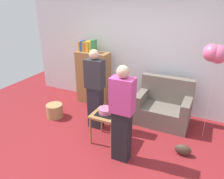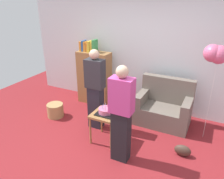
{
  "view_description": "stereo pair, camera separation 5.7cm",
  "coord_description": "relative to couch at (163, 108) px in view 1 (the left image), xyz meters",
  "views": [
    {
      "loc": [
        1.51,
        -2.73,
        2.55
      ],
      "look_at": [
        -0.1,
        0.6,
        0.95
      ],
      "focal_mm": 35.48,
      "sensor_mm": 36.0,
      "label": 1
    },
    {
      "loc": [
        1.56,
        -2.71,
        2.55
      ],
      "look_at": [
        -0.1,
        0.6,
        0.95
      ],
      "focal_mm": 35.48,
      "sensor_mm": 36.0,
      "label": 2
    }
  ],
  "objects": [
    {
      "name": "side_table",
      "position": [
        -0.79,
        -1.13,
        0.15
      ],
      "size": [
        0.48,
        0.48,
        0.58
      ],
      "color": "olive",
      "rests_on": "ground_plane"
    },
    {
      "name": "balloon_bunch",
      "position": [
        0.81,
        -0.26,
        1.31
      ],
      "size": [
        0.4,
        0.32,
        1.81
      ],
      "color": "silver",
      "rests_on": "ground_plane"
    },
    {
      "name": "bookshelf",
      "position": [
        -1.82,
        0.19,
        0.34
      ],
      "size": [
        0.8,
        0.36,
        1.59
      ],
      "color": "olive",
      "rests_on": "ground_plane"
    },
    {
      "name": "birthday_cake",
      "position": [
        -0.79,
        -1.13,
        0.29
      ],
      "size": [
        0.32,
        0.32,
        0.17
      ],
      "color": "black",
      "rests_on": "side_table"
    },
    {
      "name": "wall_back",
      "position": [
        -0.69,
        0.57,
        1.01
      ],
      "size": [
        6.0,
        0.1,
        2.7
      ],
      "primitive_type": "cube",
      "color": "silver",
      "rests_on": "ground_plane"
    },
    {
      "name": "person_holding_cake",
      "position": [
        -0.33,
        -1.46,
        0.49
      ],
      "size": [
        0.36,
        0.22,
        1.63
      ],
      "rotation": [
        0.0,
        0.0,
        3.14
      ],
      "color": "black",
      "rests_on": "ground_plane"
    },
    {
      "name": "wicker_basket",
      "position": [
        -2.23,
        -0.84,
        -0.19
      ],
      "size": [
        0.36,
        0.36,
        0.3
      ],
      "primitive_type": "cylinder",
      "color": "#A88451",
      "rests_on": "ground_plane"
    },
    {
      "name": "ground_plane",
      "position": [
        -0.69,
        -1.48,
        -0.34
      ],
      "size": [
        8.0,
        8.0,
        0.0
      ],
      "primitive_type": "plane",
      "color": "maroon"
    },
    {
      "name": "handbag",
      "position": [
        0.59,
        -0.93,
        -0.24
      ],
      "size": [
        0.28,
        0.14,
        0.2
      ],
      "primitive_type": "ellipsoid",
      "color": "#473328",
      "rests_on": "ground_plane"
    },
    {
      "name": "person_blowing_candles",
      "position": [
        -1.2,
        -0.78,
        0.49
      ],
      "size": [
        0.36,
        0.22,
        1.63
      ],
      "rotation": [
        0.0,
        0.0,
        0.32
      ],
      "color": "#23232D",
      "rests_on": "ground_plane"
    },
    {
      "name": "couch",
      "position": [
        0.0,
        0.0,
        0.0
      ],
      "size": [
        1.1,
        0.7,
        0.96
      ],
      "color": "#6B6056",
      "rests_on": "ground_plane"
    }
  ]
}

